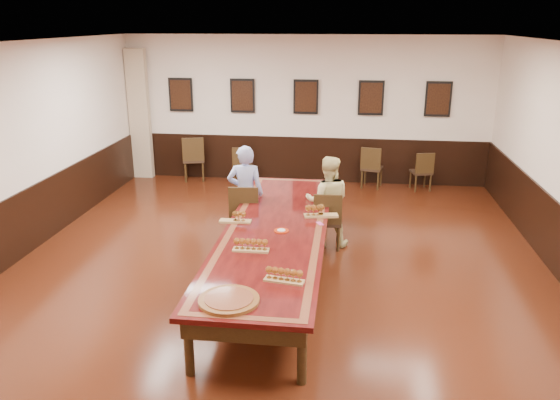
# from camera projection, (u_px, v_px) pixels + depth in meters

# --- Properties ---
(floor) EXTENTS (8.00, 10.00, 0.02)m
(floor) POSITION_uv_depth(u_px,v_px,m) (276.00, 278.00, 7.78)
(floor) COLOR black
(floor) RESTS_ON ground
(ceiling) EXTENTS (8.00, 10.00, 0.02)m
(ceiling) POSITION_uv_depth(u_px,v_px,m) (275.00, 44.00, 6.77)
(ceiling) COLOR white
(ceiling) RESTS_ON floor
(wall_back) EXTENTS (8.00, 0.02, 3.20)m
(wall_back) POSITION_uv_depth(u_px,v_px,m) (306.00, 110.00, 11.99)
(wall_back) COLOR #F0DCC9
(wall_back) RESTS_ON floor
(chair_man) EXTENTS (0.51, 0.55, 1.01)m
(chair_man) POSITION_uv_depth(u_px,v_px,m) (245.00, 213.00, 8.86)
(chair_man) COLOR black
(chair_man) RESTS_ON floor
(chair_woman) EXTENTS (0.47, 0.50, 0.94)m
(chair_woman) POSITION_uv_depth(u_px,v_px,m) (327.00, 219.00, 8.69)
(chair_woman) COLOR black
(chair_woman) RESTS_ON floor
(spare_chair_a) EXTENTS (0.59, 0.62, 1.02)m
(spare_chair_a) POSITION_uv_depth(u_px,v_px,m) (194.00, 158.00, 12.36)
(spare_chair_a) COLOR black
(spare_chair_a) RESTS_ON floor
(spare_chair_b) EXTENTS (0.42, 0.46, 0.86)m
(spare_chair_b) POSITION_uv_depth(u_px,v_px,m) (243.00, 165.00, 12.09)
(spare_chair_b) COLOR black
(spare_chair_b) RESTS_ON floor
(spare_chair_c) EXTENTS (0.52, 0.55, 0.92)m
(spare_chair_c) POSITION_uv_depth(u_px,v_px,m) (372.00, 167.00, 11.83)
(spare_chair_c) COLOR black
(spare_chair_c) RESTS_ON floor
(spare_chair_d) EXTENTS (0.49, 0.52, 0.85)m
(spare_chair_d) POSITION_uv_depth(u_px,v_px,m) (421.00, 171.00, 11.66)
(spare_chair_d) COLOR black
(spare_chair_d) RESTS_ON floor
(person_man) EXTENTS (0.62, 0.43, 1.60)m
(person_man) POSITION_uv_depth(u_px,v_px,m) (246.00, 194.00, 8.87)
(person_man) COLOR #4D60C1
(person_man) RESTS_ON floor
(person_woman) EXTENTS (0.76, 0.61, 1.48)m
(person_woman) POSITION_uv_depth(u_px,v_px,m) (328.00, 201.00, 8.70)
(person_woman) COLOR beige
(person_woman) RESTS_ON floor
(pink_phone) EXTENTS (0.12, 0.14, 0.01)m
(pink_phone) POSITION_uv_depth(u_px,v_px,m) (320.00, 224.00, 7.70)
(pink_phone) COLOR #DB499C
(pink_phone) RESTS_ON conference_table
(curtain) EXTENTS (0.45, 0.18, 2.90)m
(curtain) POSITION_uv_depth(u_px,v_px,m) (140.00, 115.00, 12.31)
(curtain) COLOR tan
(curtain) RESTS_ON floor
(wainscoting) EXTENTS (8.00, 10.00, 1.00)m
(wainscoting) POSITION_uv_depth(u_px,v_px,m) (275.00, 245.00, 7.62)
(wainscoting) COLOR black
(wainscoting) RESTS_ON floor
(conference_table) EXTENTS (1.40, 5.00, 0.76)m
(conference_table) POSITION_uv_depth(u_px,v_px,m) (275.00, 238.00, 7.58)
(conference_table) COLOR black
(conference_table) RESTS_ON floor
(posters) EXTENTS (6.14, 0.04, 0.74)m
(posters) POSITION_uv_depth(u_px,v_px,m) (306.00, 97.00, 11.83)
(posters) COLOR black
(posters) RESTS_ON wall_back
(flight_a) EXTENTS (0.45, 0.14, 0.17)m
(flight_a) POSITION_uv_depth(u_px,v_px,m) (237.00, 217.00, 7.74)
(flight_a) COLOR olive
(flight_a) RESTS_ON conference_table
(flight_b) EXTENTS (0.52, 0.25, 0.19)m
(flight_b) POSITION_uv_depth(u_px,v_px,m) (318.00, 211.00, 7.97)
(flight_b) COLOR olive
(flight_b) RESTS_ON conference_table
(flight_c) EXTENTS (0.45, 0.14, 0.17)m
(flight_c) POSITION_uv_depth(u_px,v_px,m) (251.00, 245.00, 6.78)
(flight_c) COLOR olive
(flight_c) RESTS_ON conference_table
(flight_d) EXTENTS (0.46, 0.21, 0.17)m
(flight_d) POSITION_uv_depth(u_px,v_px,m) (284.00, 276.00, 5.98)
(flight_d) COLOR olive
(flight_d) RESTS_ON conference_table
(red_plate_grp) EXTENTS (0.20, 0.20, 0.03)m
(red_plate_grp) POSITION_uv_depth(u_px,v_px,m) (281.00, 231.00, 7.42)
(red_plate_grp) COLOR #AB250B
(red_plate_grp) RESTS_ON conference_table
(carved_platter) EXTENTS (0.65, 0.65, 0.05)m
(carved_platter) POSITION_uv_depth(u_px,v_px,m) (229.00, 300.00, 5.57)
(carved_platter) COLOR #5B3012
(carved_platter) RESTS_ON conference_table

